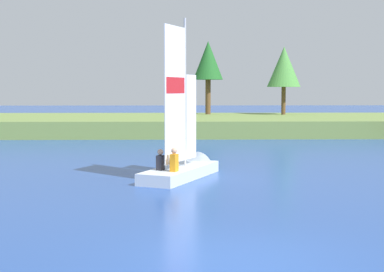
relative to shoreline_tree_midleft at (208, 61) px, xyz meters
name	(u,v)px	position (x,y,z in m)	size (l,w,h in m)	color
ground_plane	(238,262)	(-1.35, -35.16, -5.29)	(200.00, 200.00, 0.00)	#234793
shore_bank	(192,124)	(-1.35, -3.80, -4.74)	(80.00, 13.35, 1.10)	olive
shoreline_tree_midleft	(208,61)	(0.00, 0.00, 0.00)	(2.36, 2.36, 5.79)	brown
shoreline_tree_centre	(284,67)	(5.91, -0.68, -0.48)	(2.62, 2.62, 5.32)	brown
sailboat	(188,163)	(-2.04, -24.94, -4.85)	(3.06, 4.76, 5.90)	silver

